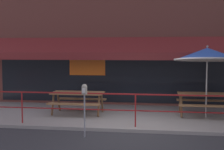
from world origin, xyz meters
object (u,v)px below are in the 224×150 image
object	(u,v)px
patio_umbrella_centre	(207,54)
picnic_table_centre	(205,98)
picnic_table_left	(78,97)
parking_meter_near	(84,94)

from	to	relation	value
patio_umbrella_centre	picnic_table_centre	bearing A→B (deg)	90.00
picnic_table_left	patio_umbrella_centre	world-z (taller)	patio_umbrella_centre
patio_umbrella_centre	parking_meter_near	size ratio (longest dim) A/B	1.68
patio_umbrella_centre	parking_meter_near	bearing A→B (deg)	-144.00
picnic_table_left	parking_meter_near	world-z (taller)	parking_meter_near
picnic_table_centre	parking_meter_near	distance (m)	4.51
picnic_table_centre	picnic_table_left	bearing A→B (deg)	-176.20
picnic_table_left	parking_meter_near	xyz separation A→B (m)	(0.84, -2.51, 0.44)
parking_meter_near	picnic_table_centre	bearing A→B (deg)	38.65
patio_umbrella_centre	parking_meter_near	distance (m)	4.45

